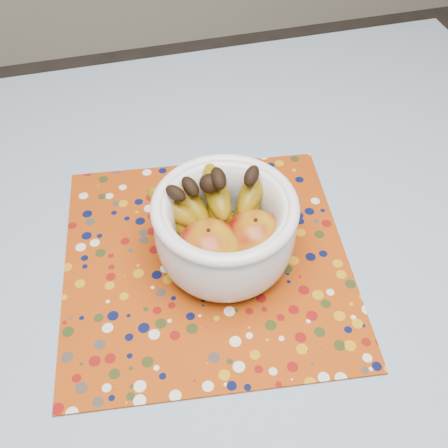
% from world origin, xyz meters
% --- Properties ---
extents(table, '(1.20, 1.20, 0.75)m').
position_xyz_m(table, '(0.00, 0.00, 0.67)').
color(table, brown).
rests_on(table, ground).
extents(tablecloth, '(1.32, 1.32, 0.01)m').
position_xyz_m(tablecloth, '(0.00, 0.00, 0.76)').
color(tablecloth, slate).
rests_on(tablecloth, table).
extents(placemat, '(0.45, 0.45, 0.00)m').
position_xyz_m(placemat, '(-0.01, 0.11, 0.76)').
color(placemat, '#8F3207').
rests_on(placemat, tablecloth).
extents(fruit_bowl, '(0.23, 0.20, 0.15)m').
position_xyz_m(fruit_bowl, '(0.01, 0.12, 0.83)').
color(fruit_bowl, white).
rests_on(fruit_bowl, placemat).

